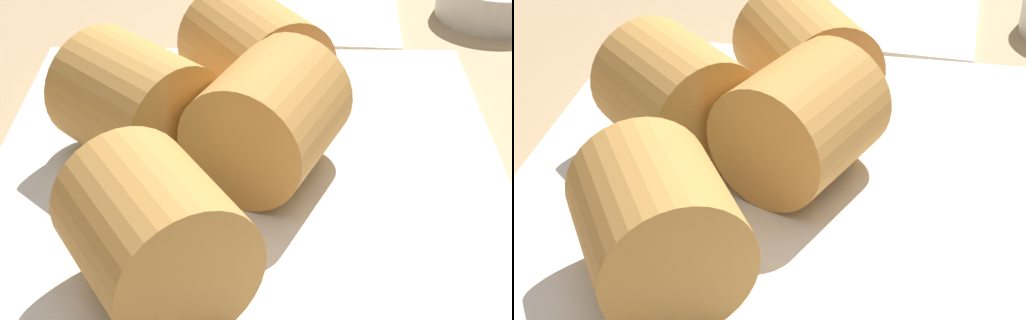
{
  "view_description": "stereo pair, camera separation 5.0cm",
  "coord_description": "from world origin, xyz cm",
  "views": [
    {
      "loc": [
        31.96,
        -0.47,
        26.02
      ],
      "look_at": [
        0.84,
        -0.99,
        5.87
      ],
      "focal_mm": 60.0,
      "sensor_mm": 36.0,
      "label": 1
    },
    {
      "loc": [
        31.48,
        4.51,
        26.02
      ],
      "look_at": [
        0.84,
        -0.99,
        5.87
      ],
      "focal_mm": 60.0,
      "sensor_mm": 36.0,
      "label": 2
    }
  ],
  "objects": [
    {
      "name": "serving_plate",
      "position": [
        0.84,
        -0.99,
        2.76
      ],
      "size": [
        32.15,
        24.6,
        1.5
      ],
      "color": "white",
      "rests_on": "table_surface"
    },
    {
      "name": "table_surface",
      "position": [
        0.0,
        0.0,
        1.0
      ],
      "size": [
        180.0,
        140.0,
        2.0
      ],
      "color": "tan",
      "rests_on": "ground"
    },
    {
      "name": "roll_back_left",
      "position": [
        6.55,
        -4.42,
        6.46
      ],
      "size": [
        8.5,
        8.35,
        5.91
      ],
      "color": "#D19347",
      "rests_on": "serving_plate"
    },
    {
      "name": "napkin",
      "position": [
        -23.89,
        3.58,
        2.3
      ],
      "size": [
        13.08,
        11.33,
        0.6
      ],
      "color": "white",
      "rests_on": "table_surface"
    },
    {
      "name": "roll_front_right",
      "position": [
        -8.65,
        -0.95,
        6.46
      ],
      "size": [
        8.51,
        8.37,
        5.91
      ],
      "color": "#D19347",
      "rests_on": "serving_plate"
    },
    {
      "name": "roll_front_left",
      "position": [
        -3.29,
        -6.54,
        6.46
      ],
      "size": [
        8.67,
        8.68,
        5.91
      ],
      "color": "#D19347",
      "rests_on": "serving_plate"
    },
    {
      "name": "roll_back_right",
      "position": [
        -2.08,
        0.1,
        6.46
      ],
      "size": [
        8.2,
        7.98,
        5.91
      ],
      "color": "#D19347",
      "rests_on": "serving_plate"
    }
  ]
}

